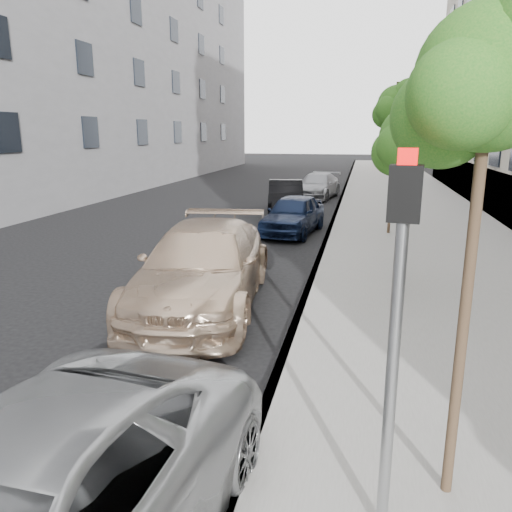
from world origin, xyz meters
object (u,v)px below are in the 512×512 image
(suv, at_px, (203,267))
(sedan_black, at_px, (286,196))
(signal_pole, at_px, (397,309))
(sedan_blue, at_px, (293,214))
(tree_far, at_px, (397,105))
(sedan_rear, at_px, (317,186))
(tree_mid, at_px, (413,138))
(tree_near, at_px, (494,78))

(suv, height_order, sedan_black, suv)
(suv, distance_m, sedan_black, 12.70)
(sedan_black, bearing_deg, suv, -98.26)
(signal_pole, xyz_separation_m, sedan_blue, (-2.67, 13.54, -1.49))
(tree_far, xyz_separation_m, sedan_rear, (-3.39, 9.90, -3.71))
(tree_mid, bearing_deg, signal_pole, -95.29)
(tree_mid, bearing_deg, sedan_blue, 117.46)
(tree_far, relative_size, sedan_rear, 1.10)
(suv, bearing_deg, tree_near, -56.16)
(sedan_black, relative_size, sedan_rear, 0.94)
(tree_mid, bearing_deg, tree_near, -90.00)
(tree_near, xyz_separation_m, tree_mid, (0.00, 6.50, -0.54))
(signal_pole, relative_size, sedan_rear, 0.72)
(tree_mid, relative_size, tree_far, 0.81)
(sedan_black, bearing_deg, tree_far, -56.42)
(sedan_rear, bearing_deg, sedan_black, -91.21)
(tree_far, xyz_separation_m, suv, (-4.09, -8.03, -3.54))
(tree_near, relative_size, sedan_black, 1.07)
(tree_near, relative_size, tree_far, 0.91)
(tree_far, bearing_deg, tree_mid, -90.00)
(sedan_blue, bearing_deg, tree_near, -67.52)
(tree_far, distance_m, sedan_black, 7.34)
(sedan_black, bearing_deg, sedan_rear, 70.51)
(tree_mid, relative_size, sedan_black, 0.96)
(tree_near, bearing_deg, suv, 129.51)
(tree_far, height_order, sedan_blue, tree_far)
(sedan_black, bearing_deg, signal_pole, -87.99)
(sedan_blue, xyz_separation_m, sedan_black, (-1.01, 4.76, 0.02))
(tree_near, xyz_separation_m, sedan_rear, (-3.39, 22.90, -3.28))
(signal_pole, distance_m, sedan_blue, 13.88)
(tree_mid, distance_m, sedan_rear, 16.97)
(signal_pole, distance_m, sedan_black, 18.72)
(tree_far, bearing_deg, tree_near, -90.00)
(signal_pole, distance_m, sedan_rear, 23.74)
(suv, bearing_deg, tree_mid, 14.88)
(tree_mid, relative_size, sedan_rear, 0.90)
(signal_pole, relative_size, sedan_black, 0.76)
(tree_far, xyz_separation_m, signal_pole, (-0.66, -13.63, -2.19))
(signal_pole, bearing_deg, sedan_black, 108.29)
(signal_pole, xyz_separation_m, sedan_rear, (-2.73, 23.54, -1.52))
(tree_near, bearing_deg, tree_mid, 90.00)
(suv, xyz_separation_m, sedan_rear, (0.70, 17.94, -0.17))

